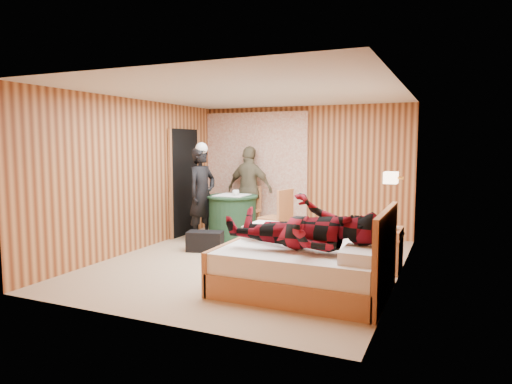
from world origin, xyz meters
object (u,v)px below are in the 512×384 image
at_px(nightstand, 385,249).
at_px(round_table, 232,217).
at_px(duffel_bag, 205,241).
at_px(man_at_table, 250,189).
at_px(woman_standing, 202,194).
at_px(wall_lamp, 391,178).
at_px(bed, 306,265).
at_px(chair_near, 280,213).
at_px(chair_far, 249,206).
at_px(man_on_bed, 303,215).

height_order(nightstand, round_table, round_table).
relative_size(duffel_bag, man_at_table, 0.34).
distance_m(round_table, woman_standing, 0.70).
bearing_deg(duffel_bag, wall_lamp, -13.07).
bearing_deg(woman_standing, man_at_table, -9.15).
height_order(bed, nightstand, bed).
xyz_separation_m(chair_near, woman_standing, (-1.47, -0.09, 0.28)).
height_order(nightstand, chair_far, chair_far).
xyz_separation_m(round_table, man_on_bed, (2.15, -2.47, 0.53)).
relative_size(woman_standing, man_at_table, 0.99).
distance_m(chair_far, duffel_bag, 1.78).
height_order(wall_lamp, nightstand, wall_lamp).
xyz_separation_m(round_table, duffel_bag, (-0.00, -1.00, -0.26)).
xyz_separation_m(woman_standing, man_on_bed, (2.61, -2.17, 0.09)).
distance_m(wall_lamp, round_table, 3.19).
relative_size(bed, man_on_bed, 1.11).
distance_m(nightstand, chair_near, 2.05).
bearing_deg(man_at_table, chair_far, 103.07).
relative_size(round_table, man_on_bed, 0.53).
xyz_separation_m(wall_lamp, round_table, (-2.93, 0.90, -0.88)).
relative_size(nightstand, round_table, 0.66).
bearing_deg(man_at_table, nightstand, 156.49).
height_order(woman_standing, man_on_bed, man_on_bed).
distance_m(chair_far, man_at_table, 0.33).
xyz_separation_m(wall_lamp, duffel_bag, (-2.93, -0.10, -1.14)).
bearing_deg(bed, man_on_bed, -84.27).
bearing_deg(man_at_table, man_on_bed, 131.69).
relative_size(bed, woman_standing, 1.15).
bearing_deg(chair_near, man_on_bed, 39.87).
bearing_deg(nightstand, woman_standing, 168.25).
bearing_deg(chair_near, wall_lamp, 83.29).
xyz_separation_m(chair_far, man_at_table, (-0.00, 0.05, 0.32)).
bearing_deg(chair_far, bed, -51.61).
bearing_deg(bed, nightstand, 58.95).
bearing_deg(wall_lamp, woman_standing, 169.98).
height_order(chair_far, woman_standing, woman_standing).
height_order(nightstand, woman_standing, woman_standing).
distance_m(round_table, duffel_bag, 1.03).
bearing_deg(wall_lamp, nightstand, -114.04).
bearing_deg(man_on_bed, woman_standing, 140.25).
height_order(wall_lamp, man_at_table, man_at_table).
bearing_deg(man_at_table, chair_near, 143.70).
distance_m(chair_near, man_at_table, 1.45).
bearing_deg(woman_standing, round_table, -42.97).
distance_m(chair_far, chair_near, 1.39).
height_order(bed, round_table, bed).
bearing_deg(round_table, bed, -46.51).
distance_m(woman_standing, man_at_table, 1.18).
height_order(chair_far, duffel_bag, chair_far).
relative_size(woman_standing, man_on_bed, 0.97).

